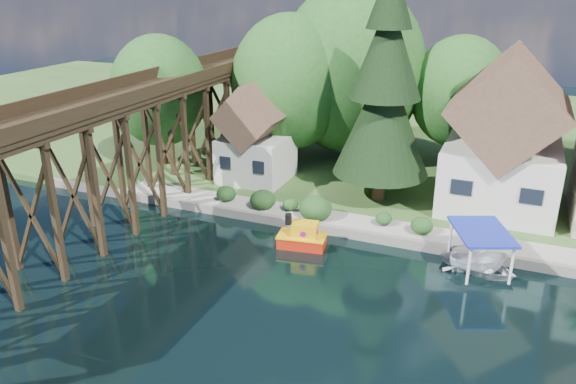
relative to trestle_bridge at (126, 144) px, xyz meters
name	(u,v)px	position (x,y,z in m)	size (l,w,h in m)	color
ground	(329,305)	(16.00, -5.17, -5.35)	(140.00, 140.00, 0.00)	black
bank	(434,135)	(16.00, 28.83, -5.10)	(140.00, 52.00, 0.50)	#2E471C
seawall	(433,248)	(20.00, 2.83, -5.04)	(60.00, 0.40, 0.62)	slate
promenade	(470,241)	(22.00, 4.13, -4.82)	(50.00, 2.60, 0.06)	gray
trestle_bridge	(126,144)	(0.00, 0.00, 0.00)	(4.12, 44.18, 9.30)	black
house_left	(504,142)	(23.00, 10.83, -0.21)	(7.64, 8.64, 11.02)	beige
shed	(256,139)	(5.00, 9.33, -1.52)	(5.09, 5.40, 7.85)	beige
bg_trees	(430,90)	(17.00, 16.08, 1.94)	(49.90, 13.30, 10.57)	#382314
shrubs	(309,205)	(11.40, 4.09, -4.12)	(15.76, 2.47, 1.70)	#1A3A14
conifer	(385,90)	(15.04, 8.88, 3.14)	(6.74, 6.74, 16.60)	#382314
tugboat	(303,237)	(12.36, 0.49, -4.70)	(3.19, 2.06, 2.16)	#B21D0B
boat_white_a	(479,264)	(22.75, 1.53, -4.90)	(3.08, 4.32, 0.89)	silver
boat_canopy	(479,254)	(22.68, 1.34, -4.23)	(4.15, 4.83, 2.61)	white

